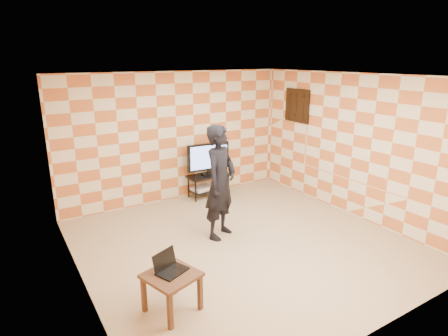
{
  "coord_description": "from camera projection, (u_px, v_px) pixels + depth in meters",
  "views": [
    {
      "loc": [
        -3.21,
        -4.6,
        2.96
      ],
      "look_at": [
        0.0,
        0.6,
        1.15
      ],
      "focal_mm": 30.0,
      "sensor_mm": 36.0,
      "label": 1
    }
  ],
  "objects": [
    {
      "name": "wall_right",
      "position": [
        353.0,
        146.0,
        7.09
      ],
      "size": [
        0.02,
        5.0,
        2.7
      ],
      "primitive_type": "cube",
      "color": "beige",
      "rests_on": "ground"
    },
    {
      "name": "person",
      "position": [
        220.0,
        182.0,
        6.21
      ],
      "size": [
        0.84,
        0.75,
        1.93
      ],
      "primitive_type": "imported",
      "rotation": [
        0.0,
        0.0,
        0.52
      ],
      "color": "black",
      "rests_on": "floor"
    },
    {
      "name": "wall_left",
      "position": [
        76.0,
        195.0,
        4.57
      ],
      "size": [
        0.02,
        5.0,
        2.7
      ],
      "primitive_type": "cube",
      "color": "beige",
      "rests_on": "ground"
    },
    {
      "name": "wall_art",
      "position": [
        297.0,
        106.0,
        8.17
      ],
      "size": [
        0.04,
        0.72,
        0.72
      ],
      "color": "black",
      "rests_on": "wall_right"
    },
    {
      "name": "tv_stand",
      "position": [
        209.0,
        180.0,
        8.22
      ],
      "size": [
        0.94,
        0.42,
        0.5
      ],
      "color": "black",
      "rests_on": "floor"
    },
    {
      "name": "game_console",
      "position": [
        221.0,
        185.0,
        8.45
      ],
      "size": [
        0.27,
        0.22,
        0.05
      ],
      "primitive_type": "cube",
      "rotation": [
        0.0,
        0.0,
        0.19
      ],
      "color": "silver",
      "rests_on": "tv_stand"
    },
    {
      "name": "floor",
      "position": [
        243.0,
        243.0,
        6.21
      ],
      "size": [
        5.0,
        5.0,
        0.0
      ],
      "primitive_type": "plane",
      "color": "tan",
      "rests_on": "ground"
    },
    {
      "name": "tv",
      "position": [
        208.0,
        157.0,
        8.07
      ],
      "size": [
        0.97,
        0.2,
        0.7
      ],
      "color": "black",
      "rests_on": "tv_stand"
    },
    {
      "name": "wall_back",
      "position": [
        177.0,
        137.0,
        7.87
      ],
      "size": [
        5.0,
        0.02,
        2.7
      ],
      "primitive_type": "cube",
      "color": "beige",
      "rests_on": "ground"
    },
    {
      "name": "laptop",
      "position": [
        169.0,
        267.0,
        4.48
      ],
      "size": [
        0.44,
        0.4,
        0.24
      ],
      "color": "black",
      "rests_on": "side_table"
    },
    {
      "name": "side_table",
      "position": [
        172.0,
        280.0,
        4.45
      ],
      "size": [
        0.71,
        0.71,
        0.5
      ],
      "color": "#3D2718",
      "rests_on": "floor"
    },
    {
      "name": "ceiling",
      "position": [
        246.0,
        76.0,
        5.45
      ],
      "size": [
        5.0,
        5.0,
        0.02
      ],
      "primitive_type": "cube",
      "color": "white",
      "rests_on": "wall_back"
    },
    {
      "name": "dvd_player",
      "position": [
        202.0,
        188.0,
        8.19
      ],
      "size": [
        0.48,
        0.38,
        0.07
      ],
      "primitive_type": "cube",
      "rotation": [
        0.0,
        0.0,
        0.2
      ],
      "color": "silver",
      "rests_on": "tv_stand"
    },
    {
      "name": "wall_front",
      "position": [
        385.0,
        223.0,
        3.79
      ],
      "size": [
        5.0,
        0.02,
        2.7
      ],
      "primitive_type": "cube",
      "color": "beige",
      "rests_on": "ground"
    }
  ]
}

